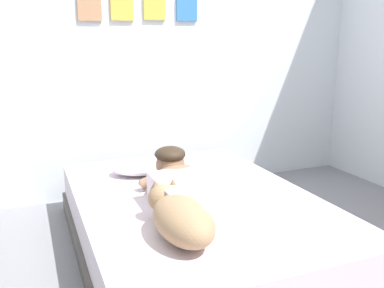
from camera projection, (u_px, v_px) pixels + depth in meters
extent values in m
plane|color=gray|center=(223.00, 284.00, 2.25)|extent=(12.23, 12.23, 0.00)
cube|color=silver|center=(139.00, 47.00, 3.44)|extent=(4.12, 0.10, 2.50)
cube|color=tan|center=(89.00, 8.00, 3.17)|extent=(0.18, 0.02, 0.18)
cube|color=gold|center=(122.00, 9.00, 3.26)|extent=(0.18, 0.02, 0.18)
cube|color=gold|center=(154.00, 8.00, 3.36)|extent=(0.18, 0.02, 0.18)
cube|color=#3372B2|center=(187.00, 10.00, 3.46)|extent=(0.18, 0.02, 0.18)
cube|color=#4C4742|center=(195.00, 240.00, 2.61)|extent=(1.42, 2.03, 0.14)
cube|color=silver|center=(195.00, 213.00, 2.56)|extent=(1.38, 1.97, 0.23)
ellipsoid|color=silver|center=(148.00, 166.00, 2.97)|extent=(0.52, 0.32, 0.11)
cube|color=silver|center=(201.00, 200.00, 2.23)|extent=(0.42, 0.64, 0.18)
ellipsoid|color=#8C664C|center=(179.00, 178.00, 2.53)|extent=(0.32, 0.20, 0.16)
sphere|color=#8C664C|center=(170.00, 165.00, 2.66)|extent=(0.19, 0.19, 0.19)
ellipsoid|color=#332619|center=(170.00, 154.00, 2.65)|extent=(0.20, 0.20, 0.10)
cylinder|color=#8C664C|center=(157.00, 178.00, 2.62)|extent=(0.23, 0.07, 0.14)
cylinder|color=#8C664C|center=(186.00, 174.00, 2.70)|extent=(0.23, 0.07, 0.14)
ellipsoid|color=#9E7A56|center=(183.00, 220.00, 1.94)|extent=(0.26, 0.48, 0.20)
sphere|color=#9E7A56|center=(162.00, 198.00, 2.17)|extent=(0.15, 0.15, 0.15)
cone|color=#7E6145|center=(155.00, 185.00, 2.16)|extent=(0.05, 0.05, 0.05)
cone|color=#7E6145|center=(173.00, 183.00, 2.19)|extent=(0.05, 0.05, 0.05)
cylinder|color=white|center=(208.00, 168.00, 2.97)|extent=(0.09, 0.09, 0.07)
torus|color=white|center=(215.00, 167.00, 2.99)|extent=(0.05, 0.01, 0.05)
cube|color=black|center=(186.00, 197.00, 2.50)|extent=(0.07, 0.14, 0.01)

